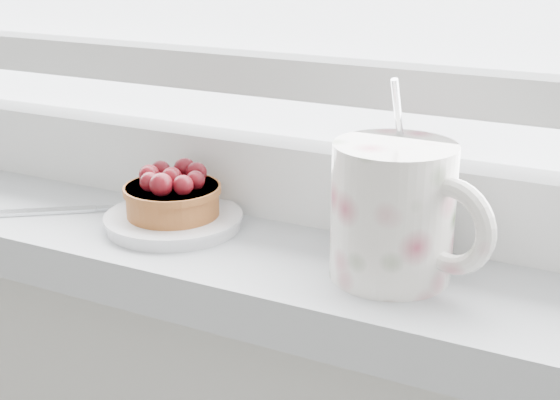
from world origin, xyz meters
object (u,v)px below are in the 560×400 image
Objects in this scene: saucer at (174,221)px; fork at (77,210)px; floral_mug at (397,210)px; raspberry_tart at (173,194)px.

saucer is 0.11m from fork.
floral_mug is 0.82× the size of fork.
raspberry_tart is 0.57× the size of floral_mug.
raspberry_tart is (0.00, 0.00, 0.03)m from saucer.
raspberry_tart reaches higher than fork.
fork is at bearing -174.82° from raspberry_tart.
raspberry_tart is 0.11m from fork.
saucer is 0.67× the size of fork.
floral_mug reaches higher than saucer.
raspberry_tart is at bearing 5.18° from fork.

